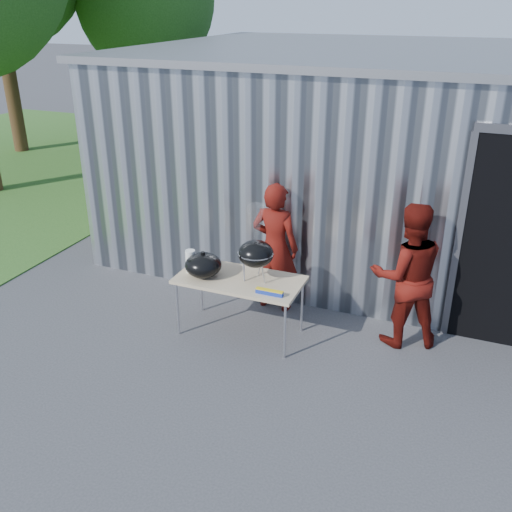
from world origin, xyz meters
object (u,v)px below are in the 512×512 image
at_px(person_cook, 275,247).
at_px(person_bystander, 407,275).
at_px(kettle_grill, 256,247).
at_px(folding_table, 240,281).

relative_size(person_cook, person_bystander, 0.98).
xyz_separation_m(kettle_grill, person_cook, (-0.03, 0.74, -0.31)).
distance_m(kettle_grill, person_cook, 0.80).
xyz_separation_m(folding_table, kettle_grill, (0.19, 0.05, 0.46)).
relative_size(folding_table, kettle_grill, 1.61).
bearing_deg(person_bystander, kettle_grill, -6.03).
distance_m(folding_table, person_cook, 0.81).
relative_size(kettle_grill, person_cook, 0.54).
bearing_deg(kettle_grill, folding_table, -165.68).
relative_size(folding_table, person_bystander, 0.85).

